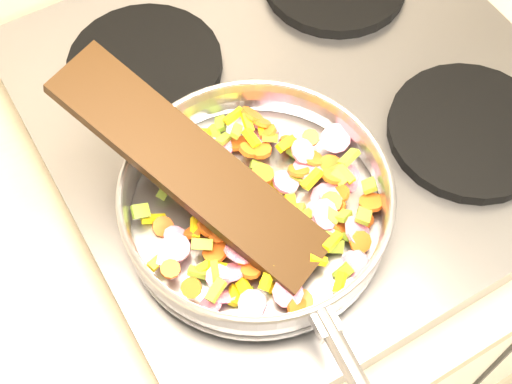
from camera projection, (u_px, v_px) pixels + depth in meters
cooktop at (301, 111)px, 0.87m from camera, size 0.60×0.60×0.04m
grate_fl at (262, 241)px, 0.75m from camera, size 0.19×0.19×0.02m
grate_fr at (470, 131)px, 0.82m from camera, size 0.19×0.19×0.02m
grate_bl at (145, 65)px, 0.87m from camera, size 0.19×0.19×0.02m
saute_pan at (257, 203)px, 0.73m from camera, size 0.32×0.49×0.06m
vegetable_heap at (271, 208)px, 0.74m from camera, size 0.27×0.26×0.05m
wooden_spatula at (191, 166)px, 0.71m from camera, size 0.19×0.31×0.11m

